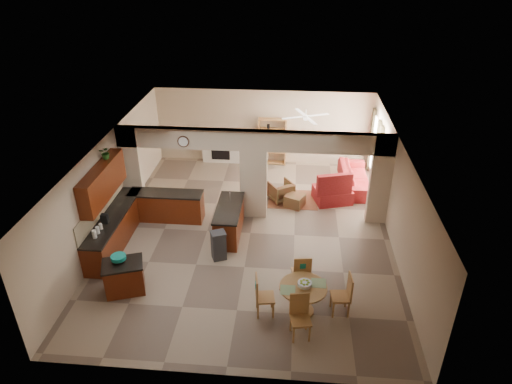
# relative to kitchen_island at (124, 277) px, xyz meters

# --- Properties ---
(floor) EXTENTS (10.00, 10.00, 0.00)m
(floor) POSITION_rel_kitchen_island_xyz_m (2.77, 2.75, -0.41)
(floor) COLOR gray
(floor) RESTS_ON ground
(ceiling) EXTENTS (10.00, 10.00, 0.00)m
(ceiling) POSITION_rel_kitchen_island_xyz_m (2.77, 2.75, 2.39)
(ceiling) COLOR white
(ceiling) RESTS_ON wall_back
(wall_back) EXTENTS (8.00, 0.00, 8.00)m
(wall_back) POSITION_rel_kitchen_island_xyz_m (2.77, 7.75, 0.99)
(wall_back) COLOR tan
(wall_back) RESTS_ON floor
(wall_front) EXTENTS (8.00, 0.00, 8.00)m
(wall_front) POSITION_rel_kitchen_island_xyz_m (2.77, -2.25, 0.99)
(wall_front) COLOR tan
(wall_front) RESTS_ON floor
(wall_left) EXTENTS (0.00, 10.00, 10.00)m
(wall_left) POSITION_rel_kitchen_island_xyz_m (-1.23, 2.75, 0.99)
(wall_left) COLOR tan
(wall_left) RESTS_ON floor
(wall_right) EXTENTS (0.00, 10.00, 10.00)m
(wall_right) POSITION_rel_kitchen_island_xyz_m (6.77, 2.75, 0.99)
(wall_right) COLOR tan
(wall_right) RESTS_ON floor
(partition_left_pier) EXTENTS (0.60, 0.25, 2.80)m
(partition_left_pier) POSITION_rel_kitchen_island_xyz_m (-0.93, 3.75, 0.99)
(partition_left_pier) COLOR tan
(partition_left_pier) RESTS_ON floor
(partition_center_pier) EXTENTS (0.80, 0.25, 2.20)m
(partition_center_pier) POSITION_rel_kitchen_island_xyz_m (2.77, 3.75, 0.69)
(partition_center_pier) COLOR tan
(partition_center_pier) RESTS_ON floor
(partition_right_pier) EXTENTS (0.60, 0.25, 2.80)m
(partition_right_pier) POSITION_rel_kitchen_island_xyz_m (6.47, 3.75, 0.99)
(partition_right_pier) COLOR tan
(partition_right_pier) RESTS_ON floor
(partition_header) EXTENTS (8.00, 0.25, 0.60)m
(partition_header) POSITION_rel_kitchen_island_xyz_m (2.77, 3.75, 2.09)
(partition_header) COLOR tan
(partition_header) RESTS_ON partition_center_pier
(kitchen_counter) EXTENTS (2.52, 3.29, 1.48)m
(kitchen_counter) POSITION_rel_kitchen_island_xyz_m (-0.49, 2.50, 0.05)
(kitchen_counter) COLOR #491B08
(kitchen_counter) RESTS_ON floor
(upper_cabinets) EXTENTS (0.35, 2.40, 0.90)m
(upper_cabinets) POSITION_rel_kitchen_island_xyz_m (-1.05, 1.95, 1.51)
(upper_cabinets) COLOR #491B08
(upper_cabinets) RESTS_ON wall_left
(peninsula) EXTENTS (0.70, 1.85, 0.91)m
(peninsula) POSITION_rel_kitchen_island_xyz_m (2.17, 2.63, 0.04)
(peninsula) COLOR #491B08
(peninsula) RESTS_ON floor
(wall_clock) EXTENTS (0.34, 0.03, 0.34)m
(wall_clock) POSITION_rel_kitchen_island_xyz_m (0.77, 3.60, 2.04)
(wall_clock) COLOR #452517
(wall_clock) RESTS_ON partition_header
(rug) EXTENTS (1.60, 1.30, 0.01)m
(rug) POSITION_rel_kitchen_island_xyz_m (3.97, 4.85, -0.41)
(rug) COLOR brown
(rug) RESTS_ON floor
(fireplace) EXTENTS (1.60, 0.35, 1.20)m
(fireplace) POSITION_rel_kitchen_island_xyz_m (1.17, 7.58, 0.20)
(fireplace) COLOR beige
(fireplace) RESTS_ON floor
(shelving_unit) EXTENTS (1.00, 0.32, 1.80)m
(shelving_unit) POSITION_rel_kitchen_island_xyz_m (3.12, 7.57, 0.49)
(shelving_unit) COLOR #A26937
(shelving_unit) RESTS_ON floor
(window_a) EXTENTS (0.02, 0.90, 1.90)m
(window_a) POSITION_rel_kitchen_island_xyz_m (6.74, 5.05, 0.79)
(window_a) COLOR white
(window_a) RESTS_ON wall_right
(window_b) EXTENTS (0.02, 0.90, 1.90)m
(window_b) POSITION_rel_kitchen_island_xyz_m (6.74, 6.75, 0.79)
(window_b) COLOR white
(window_b) RESTS_ON wall_right
(glazed_door) EXTENTS (0.02, 0.70, 2.10)m
(glazed_door) POSITION_rel_kitchen_island_xyz_m (6.74, 5.90, 0.64)
(glazed_door) COLOR white
(glazed_door) RESTS_ON wall_right
(drape_a_left) EXTENTS (0.10, 0.28, 2.30)m
(drape_a_left) POSITION_rel_kitchen_island_xyz_m (6.70, 4.45, 0.79)
(drape_a_left) COLOR #3C2118
(drape_a_left) RESTS_ON wall_right
(drape_a_right) EXTENTS (0.10, 0.28, 2.30)m
(drape_a_right) POSITION_rel_kitchen_island_xyz_m (6.70, 5.65, 0.79)
(drape_a_right) COLOR #3C2118
(drape_a_right) RESTS_ON wall_right
(drape_b_left) EXTENTS (0.10, 0.28, 2.30)m
(drape_b_left) POSITION_rel_kitchen_island_xyz_m (6.70, 6.15, 0.79)
(drape_b_left) COLOR #3C2118
(drape_b_left) RESTS_ON wall_right
(drape_b_right) EXTENTS (0.10, 0.28, 2.30)m
(drape_b_right) POSITION_rel_kitchen_island_xyz_m (6.70, 7.35, 0.79)
(drape_b_right) COLOR #3C2118
(drape_b_right) RESTS_ON wall_right
(ceiling_fan) EXTENTS (1.00, 1.00, 0.10)m
(ceiling_fan) POSITION_rel_kitchen_island_xyz_m (4.27, 5.75, 2.15)
(ceiling_fan) COLOR white
(ceiling_fan) RESTS_ON ceiling
(kitchen_island) EXTENTS (1.11, 0.95, 0.82)m
(kitchen_island) POSITION_rel_kitchen_island_xyz_m (0.00, 0.00, 0.00)
(kitchen_island) COLOR #491B08
(kitchen_island) RESTS_ON floor
(teal_bowl) EXTENTS (0.35, 0.35, 0.17)m
(teal_bowl) POSITION_rel_kitchen_island_xyz_m (-0.09, 0.07, 0.49)
(teal_bowl) COLOR #14897A
(teal_bowl) RESTS_ON kitchen_island
(trash_can) EXTENTS (0.45, 0.42, 0.76)m
(trash_can) POSITION_rel_kitchen_island_xyz_m (2.05, 1.48, -0.03)
(trash_can) COLOR #2D2D2F
(trash_can) RESTS_ON floor
(dining_table) EXTENTS (1.08, 1.08, 0.73)m
(dining_table) POSITION_rel_kitchen_island_xyz_m (4.26, -0.36, 0.08)
(dining_table) COLOR #A26937
(dining_table) RESTS_ON floor
(fruit_bowl) EXTENTS (0.31, 0.31, 0.17)m
(fruit_bowl) POSITION_rel_kitchen_island_xyz_m (4.28, -0.38, 0.40)
(fruit_bowl) COLOR #81AB24
(fruit_bowl) RESTS_ON dining_table
(sofa) EXTENTS (2.44, 1.00, 0.71)m
(sofa) POSITION_rel_kitchen_island_xyz_m (6.07, 5.94, -0.06)
(sofa) COLOR maroon
(sofa) RESTS_ON floor
(chaise) EXTENTS (1.35, 1.21, 0.45)m
(chaise) POSITION_rel_kitchen_island_xyz_m (5.24, 4.87, -0.18)
(chaise) COLOR maroon
(chaise) RESTS_ON floor
(armchair) EXTENTS (0.96, 0.96, 0.64)m
(armchair) POSITION_rel_kitchen_island_xyz_m (3.57, 4.79, -0.09)
(armchair) COLOR maroon
(armchair) RESTS_ON floor
(ottoman) EXTENTS (0.72, 0.72, 0.40)m
(ottoman) POSITION_rel_kitchen_island_xyz_m (4.03, 4.43, -0.21)
(ottoman) COLOR maroon
(ottoman) RESTS_ON floor
(plant) EXTENTS (0.32, 0.28, 0.35)m
(plant) POSITION_rel_kitchen_island_xyz_m (-1.05, 2.44, 2.13)
(plant) COLOR #1A5215
(plant) RESTS_ON upper_cabinets
(chair_north) EXTENTS (0.48, 0.48, 1.02)m
(chair_north) POSITION_rel_kitchen_island_xyz_m (4.23, 0.38, 0.14)
(chair_north) COLOR #A26937
(chair_north) RESTS_ON floor
(chair_east) EXTENTS (0.46, 0.46, 1.02)m
(chair_east) POSITION_rel_kitchen_island_xyz_m (5.19, -0.29, 0.14)
(chair_east) COLOR #A26937
(chair_east) RESTS_ON floor
(chair_south) EXTENTS (0.50, 0.50, 1.02)m
(chair_south) POSITION_rel_kitchen_island_xyz_m (4.19, -1.02, 0.14)
(chair_south) COLOR #A26937
(chair_south) RESTS_ON floor
(chair_west) EXTENTS (0.48, 0.48, 1.02)m
(chair_west) POSITION_rel_kitchen_island_xyz_m (3.33, -0.48, 0.14)
(chair_west) COLOR #A26937
(chair_west) RESTS_ON floor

